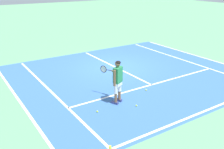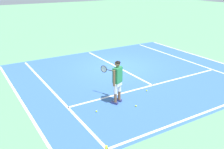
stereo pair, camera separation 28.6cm
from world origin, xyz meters
TOP-DOWN VIEW (x-y plane):
  - ground_plane at (0.00, 0.00)m, footprint 80.00×80.00m
  - court_inner_surface at (0.00, -1.27)m, footprint 10.98×9.75m
  - line_baseline at (0.00, -5.95)m, footprint 10.98×0.10m
  - line_service at (0.00, -3.00)m, footprint 8.23×0.10m
  - line_centre_service at (0.00, 0.20)m, footprint 0.10×6.40m
  - line_singles_left at (-4.12, -1.27)m, footprint 0.10×9.35m
  - line_singles_right at (4.12, -1.27)m, footprint 0.10×9.35m
  - line_doubles_left at (-5.49, -1.27)m, footprint 0.10×9.35m
  - line_doubles_right at (5.49, -1.27)m, footprint 0.10×9.35m
  - tennis_player at (-2.31, -3.60)m, footprint 0.56×1.23m
  - tennis_ball_near_feet at (-0.64, -3.38)m, footprint 0.07×0.07m
  - tennis_ball_by_baseline at (-3.35, -3.87)m, footprint 0.07×0.07m
  - tennis_ball_mid_court at (-1.88, -4.28)m, footprint 0.07×0.07m
  - water_bottle at (-4.21, -6.07)m, footprint 0.07×0.07m

SIDE VIEW (x-z plane):
  - ground_plane at x=0.00m, z-range 0.00..0.00m
  - court_inner_surface at x=0.00m, z-range 0.00..0.00m
  - line_baseline at x=0.00m, z-range 0.00..0.01m
  - line_service at x=0.00m, z-range 0.00..0.01m
  - line_centre_service at x=0.00m, z-range 0.00..0.01m
  - line_singles_left at x=-4.12m, z-range 0.00..0.01m
  - line_singles_right at x=4.12m, z-range 0.00..0.01m
  - line_doubles_left at x=-5.49m, z-range 0.00..0.01m
  - line_doubles_right at x=5.49m, z-range 0.00..0.01m
  - tennis_ball_near_feet at x=-0.64m, z-range 0.00..0.07m
  - tennis_ball_by_baseline at x=-3.35m, z-range 0.00..0.07m
  - tennis_ball_mid_court at x=-1.88m, z-range 0.00..0.07m
  - water_bottle at x=-4.21m, z-range 0.00..0.23m
  - tennis_player at x=-2.31m, z-range 0.13..1.85m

